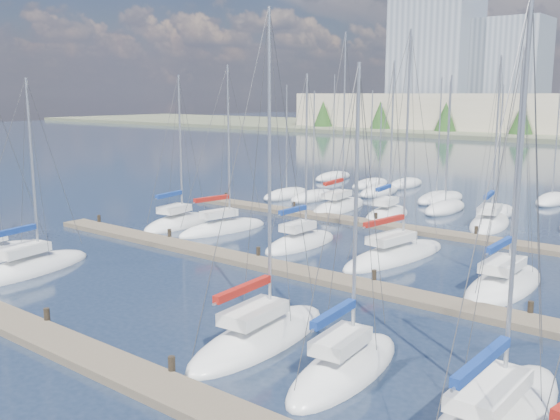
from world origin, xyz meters
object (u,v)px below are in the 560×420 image
Objects in this scene: sailboat_i at (223,228)px; sailboat_f at (493,420)px; sailboat_k at (395,255)px; sailboat_n at (339,207)px; sailboat_h at (178,223)px; sailboat_p at (490,223)px; sailboat_l at (504,285)px; sailboat_d at (260,337)px; sailboat_b at (30,269)px; sailboat_e at (345,368)px; sailboat_o at (387,215)px; sailboat_j at (301,243)px.

sailboat_i is 29.31m from sailboat_f.
sailboat_n is (-11.90, 11.80, 0.01)m from sailboat_k.
sailboat_k is 1.19× the size of sailboat_h.
sailboat_p is at bearing -1.56° from sailboat_n.
sailboat_k reaches higher than sailboat_l.
sailboat_b is at bearing 177.00° from sailboat_d.
sailboat_o is (-13.14, 26.65, 0.01)m from sailboat_e.
sailboat_d reaches higher than sailboat_l.
sailboat_n is (-5.05, 0.55, 0.00)m from sailboat_o.
sailboat_i is 4.14m from sailboat_h.
sailboat_b is 0.85× the size of sailboat_f.
sailboat_n is at bearing 118.35° from sailboat_e.
sailboat_o is 1.02× the size of sailboat_l.
sailboat_b is (-8.29, -14.58, -0.01)m from sailboat_j.
sailboat_o is at bearing 136.57° from sailboat_l.
sailboat_b is 14.07m from sailboat_h.
sailboat_o reaches higher than sailboat_j.
sailboat_p is at bearing 61.58° from sailboat_j.
sailboat_e is 4.30m from sailboat_d.
sailboat_l is (20.88, -0.78, -0.02)m from sailboat_i.
sailboat_k reaches higher than sailboat_d.
sailboat_d is 30.27m from sailboat_n.
sailboat_f is 36.25m from sailboat_n.
sailboat_p is 28.30m from sailboat_d.
sailboat_j is 16.77m from sailboat_b.
sailboat_e is 0.91× the size of sailboat_l.
sailboat_i reaches higher than sailboat_e.
sailboat_p is 12.94m from sailboat_n.
sailboat_i is at bearing 133.40° from sailboat_d.
sailboat_j is 16.50m from sailboat_d.
sailboat_p is 0.97× the size of sailboat_d.
sailboat_i is at bearing 179.75° from sailboat_j.
sailboat_k is at bearing 13.57° from sailboat_i.
sailboat_n reaches higher than sailboat_j.
sailboat_k is at bearing 106.81° from sailboat_e.
sailboat_i is at bearing -105.30° from sailboat_n.
sailboat_e is 0.82× the size of sailboat_k.
sailboat_i is at bearing -126.94° from sailboat_o.
sailboat_h is at bearing -120.77° from sailboat_n.
sailboat_p is 0.94× the size of sailboat_k.
sailboat_e reaches higher than sailboat_b.
sailboat_h is at bearing 144.94° from sailboat_e.
sailboat_i is 13.64m from sailboat_k.
sailboat_b is (-1.20, -14.54, -0.02)m from sailboat_i.
sailboat_o is at bearing 70.53° from sailboat_i.
sailboat_h is at bearing 141.35° from sailboat_d.
sailboat_n reaches higher than sailboat_o.
sailboat_l is (13.79, -0.82, -0.01)m from sailboat_j.
sailboat_k is 21.46m from sailboat_b.
sailboat_n is at bearing 142.26° from sailboat_k.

